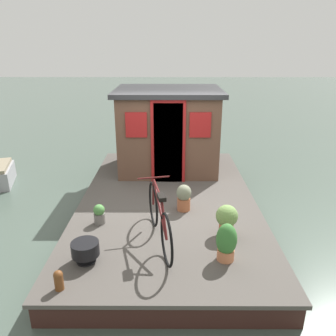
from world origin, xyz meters
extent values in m
plane|color=#47564C|center=(0.00, 0.00, 0.00)|extent=(60.00, 60.00, 0.00)
cube|color=#4C4742|center=(0.00, 0.00, 0.37)|extent=(5.69, 3.32, 0.06)
cube|color=#381E19|center=(0.00, 0.00, 0.17)|extent=(5.58, 3.25, 0.34)
cube|color=brown|center=(1.75, 0.00, 1.28)|extent=(1.75, 2.18, 1.77)
cube|color=#28282B|center=(1.75, 0.00, 2.22)|extent=(1.95, 2.38, 0.10)
cube|color=maroon|center=(0.85, 0.00, 1.25)|extent=(0.04, 0.60, 1.70)
cube|color=maroon|center=(0.84, 0.00, 1.30)|extent=(0.03, 0.72, 1.80)
cube|color=maroon|center=(0.85, -0.65, 1.65)|extent=(0.03, 0.44, 0.52)
cube|color=maroon|center=(0.85, 0.65, 1.65)|extent=(0.03, 0.44, 0.52)
torus|color=black|center=(-0.99, 0.24, 0.76)|extent=(0.72, 0.19, 0.73)
torus|color=black|center=(-2.04, 0.01, 0.76)|extent=(0.72, 0.19, 0.73)
cylinder|color=#4C1414|center=(-1.56, 0.11, 1.00)|extent=(0.99, 0.24, 0.50)
cylinder|color=#4C1414|center=(-1.39, 0.15, 1.21)|extent=(0.64, 0.17, 0.07)
cylinder|color=#4C1414|center=(-1.87, 0.05, 0.98)|extent=(0.37, 0.11, 0.46)
cylinder|color=#4C1414|center=(-1.03, 0.23, 1.00)|extent=(0.13, 0.06, 0.47)
cube|color=black|center=(-1.70, 0.08, 1.23)|extent=(0.22, 0.14, 0.06)
cylinder|color=#4C1414|center=(-1.07, 0.22, 1.26)|extent=(0.13, 0.49, 0.02)
cylinder|color=#B2603D|center=(-0.47, -0.28, 0.51)|extent=(0.23, 0.23, 0.23)
ellipsoid|color=gray|center=(-0.47, -0.28, 0.73)|extent=(0.26, 0.26, 0.30)
cylinder|color=#B2603D|center=(-1.31, -0.91, 0.50)|extent=(0.23, 0.23, 0.21)
sphere|color=#70934C|center=(-1.31, -0.91, 0.73)|extent=(0.34, 0.34, 0.34)
cylinder|color=#C6754C|center=(-1.96, -0.80, 0.48)|extent=(0.24, 0.24, 0.16)
ellipsoid|color=#387533|center=(-1.96, -0.80, 0.72)|extent=(0.29, 0.29, 0.46)
cylinder|color=slate|center=(-0.96, 1.13, 0.49)|extent=(0.18, 0.18, 0.18)
sphere|color=#4C8942|center=(-0.96, 1.13, 0.64)|extent=(0.19, 0.19, 0.19)
cylinder|color=black|center=(-2.01, 1.11, 0.60)|extent=(0.38, 0.38, 0.19)
cylinder|color=black|center=(-2.01, 1.11, 0.45)|extent=(0.04, 0.04, 0.11)
cylinder|color=black|center=(-2.01, 1.11, 0.41)|extent=(0.27, 0.27, 0.02)
cylinder|color=brown|center=(-2.57, 1.31, 0.50)|extent=(0.11, 0.11, 0.21)
sphere|color=brown|center=(-2.57, 1.31, 0.61)|extent=(0.12, 0.12, 0.12)
camera|label=1|loc=(-5.89, -0.02, 3.20)|focal=35.91mm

